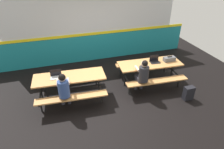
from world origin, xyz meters
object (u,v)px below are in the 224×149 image
object	(u,v)px
laptop_silver	(56,76)
laptop_dark	(155,61)
picnic_table_right	(149,67)
student_further	(143,74)
backpack_dark	(188,93)
picnic_table_left	(70,81)
student_nearer	(64,89)
toolbox_grey	(169,59)

from	to	relation	value
laptop_silver	laptop_dark	world-z (taller)	same
picnic_table_right	student_further	size ratio (longest dim) A/B	1.77
laptop_dark	backpack_dark	xyz separation A→B (m)	(0.54, -1.26, -0.57)
student_further	picnic_table_left	bearing A→B (deg)	167.61
picnic_table_right	student_nearer	distance (m)	2.93
picnic_table_right	toolbox_grey	xyz separation A→B (m)	(0.69, -0.05, 0.23)
student_nearer	backpack_dark	distance (m)	3.68
picnic_table_right	toolbox_grey	distance (m)	0.73
student_nearer	laptop_silver	distance (m)	0.63
toolbox_grey	student_nearer	bearing A→B (deg)	-171.18
picnic_table_right	toolbox_grey	bearing A→B (deg)	-3.74
student_nearer	toolbox_grey	distance (m)	3.60
picnic_table_left	laptop_silver	size ratio (longest dim) A/B	6.39
student_nearer	laptop_dark	bearing A→B (deg)	11.53
laptop_silver	laptop_dark	size ratio (longest dim) A/B	1.00
student_further	laptop_dark	bearing A→B (deg)	38.66
backpack_dark	laptop_silver	bearing A→B (deg)	161.59
student_further	backpack_dark	world-z (taller)	student_further
student_nearer	laptop_silver	bearing A→B (deg)	104.35
picnic_table_right	laptop_silver	bearing A→B (deg)	179.84
picnic_table_left	toolbox_grey	bearing A→B (deg)	0.14
laptop_silver	student_further	bearing A→B (deg)	-11.96
backpack_dark	student_further	bearing A→B (deg)	149.81
laptop_silver	laptop_dark	xyz separation A→B (m)	(3.21, 0.02, 0.00)
picnic_table_left	laptop_silver	world-z (taller)	laptop_silver
picnic_table_left	student_further	bearing A→B (deg)	-12.39
picnic_table_right	laptop_silver	distance (m)	3.03
student_further	toolbox_grey	xyz separation A→B (m)	(1.20, 0.48, 0.10)
picnic_table_left	toolbox_grey	size ratio (longest dim) A/B	5.33
picnic_table_left	laptop_dark	xyz separation A→B (m)	(2.84, 0.08, 0.21)
picnic_table_right	backpack_dark	bearing A→B (deg)	-59.85
picnic_table_right	laptop_silver	xyz separation A→B (m)	(-3.02, 0.01, 0.21)
student_further	laptop_silver	xyz separation A→B (m)	(-2.52, 0.53, 0.08)
picnic_table_left	student_further	distance (m)	2.20
student_nearer	laptop_dark	xyz separation A→B (m)	(3.05, 0.62, 0.08)
picnic_table_right	student_nearer	world-z (taller)	student_nearer
picnic_table_right	laptop_dark	xyz separation A→B (m)	(0.18, 0.03, 0.21)
laptop_dark	picnic_table_left	bearing A→B (deg)	-178.41
picnic_table_left	laptop_dark	bearing A→B (deg)	1.59
laptop_dark	toolbox_grey	distance (m)	0.51
laptop_dark	backpack_dark	distance (m)	1.49
student_nearer	laptop_dark	size ratio (longest dim) A/B	3.62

